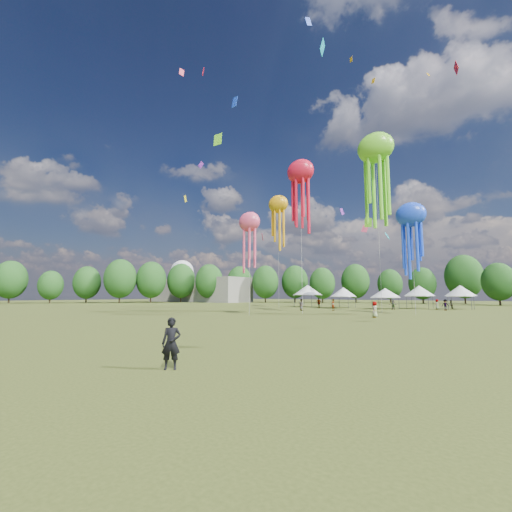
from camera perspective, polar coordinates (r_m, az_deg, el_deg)
The scene contains 10 objects.
ground at distance 20.72m, azimuth -24.78°, elevation -12.72°, with size 300.00×300.00×0.00m, color #384416.
observer_main at distance 12.11m, azimuth -13.95°, elevation -13.94°, with size 0.62×0.41×1.71m, color black.
spectator_near at distance 53.79m, azimuth 7.60°, elevation -8.07°, with size 0.89×0.69×1.82m, color gray.
spectators_far at distance 59.18m, azimuth 22.19°, elevation -7.55°, with size 21.21×29.91×1.92m.
festival_tents at distance 67.24m, azimuth 18.90°, elevation -5.56°, with size 32.04×10.92×4.46m.
show_kites at distance 52.85m, azimuth 13.16°, elevation 10.27°, with size 29.34×23.21×26.07m.
small_kites at distance 64.25m, azimuth 18.07°, elevation 19.55°, with size 77.14×60.68×46.19m.
treeline at distance 75.41m, azimuth 21.21°, elevation -2.93°, with size 201.57×95.24×13.43m.
hangar at distance 121.60m, azimuth -9.67°, elevation -5.65°, with size 40.00×12.00×8.00m, color gray.
radome at distance 137.83m, azimuth -12.24°, elevation -3.19°, with size 9.00×9.00×16.00m.
Camera 1 is at (18.27, -9.46, 2.47)m, focal length 23.99 mm.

